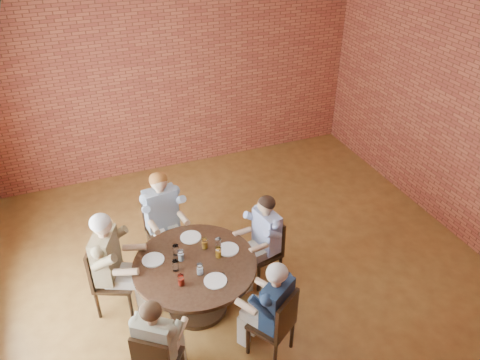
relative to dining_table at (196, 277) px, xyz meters
name	(u,v)px	position (x,y,z in m)	size (l,w,h in m)	color
floor	(255,290)	(0.79, 0.00, -0.53)	(7.00, 7.00, 0.00)	olive
ceiling	(262,25)	(0.79, 0.00, 2.87)	(7.00, 7.00, 0.00)	beige
wall_back	(175,77)	(0.79, 3.50, 1.17)	(7.00, 7.00, 0.00)	#98452B
dining_table	(196,277)	(0.00, 0.00, 0.00)	(1.46, 1.46, 0.75)	black
chair_a	(267,247)	(1.04, 0.21, -0.03)	(0.48, 0.48, 0.92)	black
diner_a	(263,240)	(0.96, 0.19, 0.12)	(0.51, 0.62, 1.30)	#4057A6
chair_b	(162,225)	(-0.13, 1.13, -0.01)	(0.50, 0.50, 0.96)	black
diner_b	(164,219)	(-0.12, 1.04, 0.16)	(0.56, 0.68, 1.38)	#808FA3
chair_c	(107,274)	(-0.98, 0.44, 0.00)	(0.61, 0.61, 0.98)	black
diner_c	(113,264)	(-0.89, 0.40, 0.17)	(0.57, 0.70, 1.41)	brown
diner_d	(158,346)	(-0.66, -0.88, 0.10)	(0.49, 0.60, 1.27)	tan
chair_e	(278,323)	(0.62, -0.97, -0.03)	(0.57, 0.57, 0.92)	black
diner_e	(272,310)	(0.57, -0.90, 0.13)	(0.51, 0.63, 1.31)	#16263F
plate_a	(228,249)	(0.44, 0.07, 0.23)	(0.26, 0.26, 0.01)	white
plate_b	(191,237)	(0.09, 0.46, 0.23)	(0.26, 0.26, 0.01)	white
plate_c	(153,260)	(-0.44, 0.23, 0.23)	(0.26, 0.26, 0.01)	white
plate_d	(215,281)	(0.13, -0.37, 0.23)	(0.26, 0.26, 0.01)	white
glass_a	(218,243)	(0.35, 0.15, 0.29)	(0.07, 0.07, 0.14)	white
glass_b	(205,243)	(0.19, 0.21, 0.29)	(0.07, 0.07, 0.14)	white
glass_c	(176,250)	(-0.16, 0.22, 0.29)	(0.07, 0.07, 0.14)	white
glass_d	(181,255)	(-0.13, 0.11, 0.29)	(0.07, 0.07, 0.14)	white
glass_e	(176,266)	(-0.23, -0.03, 0.29)	(0.07, 0.07, 0.14)	white
glass_f	(181,280)	(-0.24, -0.28, 0.29)	(0.07, 0.07, 0.14)	white
glass_g	(200,269)	(0.01, -0.19, 0.29)	(0.07, 0.07, 0.14)	white
glass_h	(218,252)	(0.30, 0.00, 0.29)	(0.07, 0.07, 0.14)	white
smartphone	(223,278)	(0.22, -0.35, 0.23)	(0.08, 0.15, 0.01)	black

